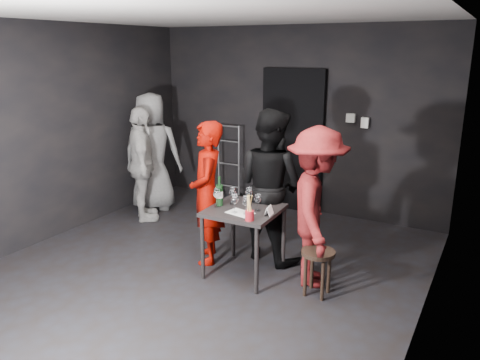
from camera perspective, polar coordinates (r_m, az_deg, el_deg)
The scene contains 26 objects.
floor at distance 5.28m, azimuth -4.68°, elevation -11.02°, with size 4.50×5.00×0.02m, color black.
ceiling at distance 4.72m, azimuth -5.45°, elevation 19.66°, with size 4.50×5.00×0.02m, color silver.
wall_back at distance 6.99m, azimuth 6.70°, elevation 7.25°, with size 4.50×0.04×2.70m, color black.
wall_left at distance 6.35m, azimuth -22.10°, elevation 5.34°, with size 0.04×5.00×2.70m, color black.
wall_right at distance 4.03m, azimuth 22.38°, elevation -0.17°, with size 0.04×5.00×2.70m, color black.
doorway at distance 6.99m, azimuth 6.43°, elevation 4.76°, with size 0.95×0.10×2.10m, color black.
wallbox_upper at distance 6.65m, azimuth 13.36°, elevation 7.37°, with size 0.12×0.06×0.12m, color #B7B7B2.
wallbox_lower at distance 6.61m, azimuth 15.00°, elevation 6.76°, with size 0.10×0.06×0.14m, color #B7B7B2.
hand_truck at distance 7.42m, azimuth -1.53°, elevation -1.06°, with size 0.41×0.35×1.24m.
tasting_table at distance 4.96m, azimuth 0.49°, elevation -4.57°, with size 0.72×0.72×0.75m.
stool at distance 4.71m, azimuth 9.47°, elevation -9.62°, with size 0.33×0.33×0.47m.
server_red at distance 5.23m, azimuth -4.03°, elevation -0.94°, with size 0.64×0.42×1.75m, color #8D0800.
woman_black at distance 5.27m, azimuth 3.68°, elevation 0.82°, with size 0.99×0.54×2.03m, color black.
man_maroon at distance 4.76m, azimuth 9.31°, elevation -2.41°, with size 1.17×0.54×1.81m, color maroon.
bystander_cream at distance 6.66m, azimuth -11.89°, elevation 2.33°, with size 1.01×0.48×1.73m, color beige.
bystander_grey at distance 7.07m, azimuth -10.72°, elevation 4.57°, with size 1.01×0.55×2.07m, color slate.
tasting_mat at distance 4.79m, azimuth 0.02°, elevation -4.02°, with size 0.27×0.18×0.00m, color white.
wine_glass_a at distance 4.95m, azimuth -2.82°, elevation -2.03°, with size 0.08×0.08×0.22m, color white, non-canonical shape.
wine_glass_b at distance 5.03m, azimuth -0.90°, elevation -1.85°, with size 0.08×0.08×0.21m, color white, non-canonical shape.
wine_glass_c at distance 5.02m, azimuth 1.09°, elevation -1.86°, with size 0.08×0.08×0.21m, color white, non-canonical shape.
wine_glass_d at distance 4.76m, azimuth -0.67°, elevation -2.77°, with size 0.08×0.08×0.22m, color white, non-canonical shape.
wine_glass_e at distance 4.72m, azimuth 0.74°, elevation -2.96°, with size 0.08×0.08×0.21m, color white, non-canonical shape.
wine_glass_f at distance 4.84m, azimuth 2.16°, elevation -2.67°, with size 0.07×0.07×0.19m, color white, non-canonical shape.
wine_bottle at distance 4.99m, azimuth -2.52°, elevation -1.77°, with size 0.08×0.08×0.32m.
breadstick_cup at distance 4.56m, azimuth 1.17°, elevation -3.47°, with size 0.09×0.09×0.27m.
reserved_card at distance 4.73m, azimuth 3.38°, elevation -3.71°, with size 0.08×0.12×0.09m, color white, non-canonical shape.
Camera 1 is at (2.68, -3.88, 2.38)m, focal length 35.00 mm.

